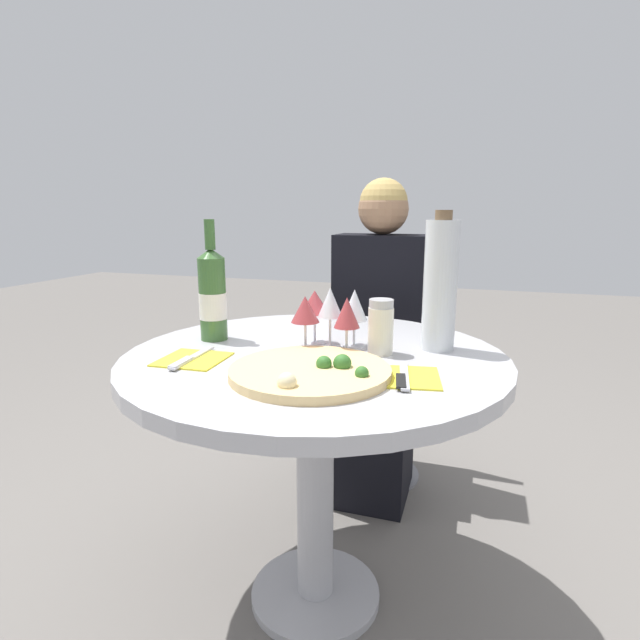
{
  "coord_description": "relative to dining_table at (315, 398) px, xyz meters",
  "views": [
    {
      "loc": [
        0.39,
        -1.15,
        1.07
      ],
      "look_at": [
        0.03,
        -0.06,
        0.82
      ],
      "focal_mm": 28.0,
      "sensor_mm": 36.0,
      "label": 1
    }
  ],
  "objects": [
    {
      "name": "wine_glass_back_right",
      "position": [
        0.08,
        0.09,
        0.23
      ],
      "size": [
        0.07,
        0.07,
        0.15
      ],
      "color": "silver",
      "rests_on": "dining_table"
    },
    {
      "name": "place_setting_right",
      "position": [
        0.24,
        -0.13,
        0.12
      ],
      "size": [
        0.17,
        0.19,
        0.01
      ],
      "color": "yellow",
      "rests_on": "dining_table"
    },
    {
      "name": "wine_glass_front_right",
      "position": [
        0.08,
        0.02,
        0.22
      ],
      "size": [
        0.06,
        0.06,
        0.14
      ],
      "color": "silver",
      "rests_on": "dining_table"
    },
    {
      "name": "wine_glass_front_left",
      "position": [
        -0.03,
        0.02,
        0.23
      ],
      "size": [
        0.07,
        0.07,
        0.14
      ],
      "color": "silver",
      "rests_on": "dining_table"
    },
    {
      "name": "seated_diner",
      "position": [
        0.03,
        0.64,
        -0.06
      ],
      "size": [
        0.35,
        0.4,
        1.19
      ],
      "rotation": [
        0.0,
        0.0,
        3.14
      ],
      "color": "black",
      "rests_on": "ground_plane"
    },
    {
      "name": "sugar_shaker",
      "position": [
        0.16,
        0.05,
        0.19
      ],
      "size": [
        0.06,
        0.06,
        0.14
      ],
      "color": "silver",
      "rests_on": "dining_table"
    },
    {
      "name": "pizza_large",
      "position": [
        0.05,
        -0.17,
        0.13
      ],
      "size": [
        0.35,
        0.35,
        0.05
      ],
      "color": "#E5C17F",
      "rests_on": "dining_table"
    },
    {
      "name": "wine_glass_center",
      "position": [
        0.02,
        0.05,
        0.24
      ],
      "size": [
        0.06,
        0.06,
        0.16
      ],
      "color": "silver",
      "rests_on": "dining_table"
    },
    {
      "name": "ground_plane",
      "position": [
        0.0,
        0.0,
        -0.6
      ],
      "size": [
        12.0,
        12.0,
        0.0
      ],
      "primitive_type": "plane",
      "color": "slate",
      "rests_on": "ground"
    },
    {
      "name": "tall_carafe",
      "position": [
        0.29,
        0.13,
        0.29
      ],
      "size": [
        0.09,
        0.09,
        0.35
      ],
      "color": "silver",
      "rests_on": "dining_table"
    },
    {
      "name": "dining_table",
      "position": [
        0.0,
        0.0,
        0.0
      ],
      "size": [
        0.96,
        0.96,
        0.72
      ],
      "color": "#B2B2B7",
      "rests_on": "ground_plane"
    },
    {
      "name": "wine_bottle",
      "position": [
        -0.31,
        0.04,
        0.25
      ],
      "size": [
        0.08,
        0.08,
        0.33
      ],
      "color": "#38602D",
      "rests_on": "dining_table"
    },
    {
      "name": "wine_glass_back_left",
      "position": [
        -0.03,
        0.09,
        0.23
      ],
      "size": [
        0.08,
        0.08,
        0.14
      ],
      "color": "silver",
      "rests_on": "dining_table"
    },
    {
      "name": "chair_behind_diner",
      "position": [
        0.03,
        0.78,
        -0.14
      ],
      "size": [
        0.38,
        0.38,
        0.93
      ],
      "rotation": [
        0.0,
        0.0,
        3.14
      ],
      "color": "slate",
      "rests_on": "ground_plane"
    },
    {
      "name": "place_setting_left",
      "position": [
        -0.26,
        -0.15,
        0.12
      ],
      "size": [
        0.16,
        0.19,
        0.01
      ],
      "color": "yellow",
      "rests_on": "dining_table"
    }
  ]
}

